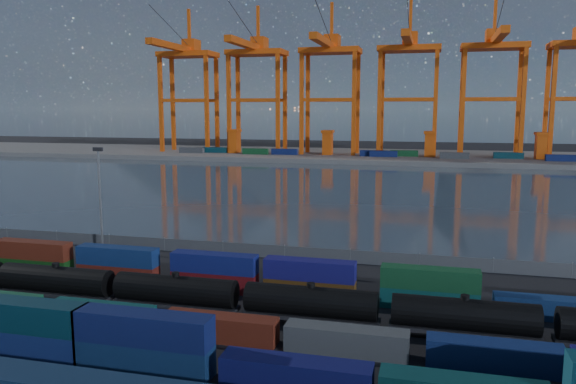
# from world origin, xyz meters

# --- Properties ---
(ground) EXTENTS (700.00, 700.00, 0.00)m
(ground) POSITION_xyz_m (0.00, 0.00, 0.00)
(ground) COLOR black
(ground) RESTS_ON ground
(harbor_water) EXTENTS (700.00, 700.00, 0.00)m
(harbor_water) POSITION_xyz_m (0.00, 105.00, 0.01)
(harbor_water) COLOR #34404B
(harbor_water) RESTS_ON ground
(far_quay) EXTENTS (700.00, 70.00, 2.00)m
(far_quay) POSITION_xyz_m (0.00, 210.00, 1.00)
(far_quay) COLOR #514F4C
(far_quay) RESTS_ON ground
(distant_mountains) EXTENTS (2470.00, 1100.00, 520.00)m
(distant_mountains) POSITION_xyz_m (63.02, 1600.00, 220.29)
(distant_mountains) COLOR #1E2630
(distant_mountains) RESTS_ON ground
(container_row_south) EXTENTS (114.31, 2.51, 5.35)m
(container_row_south) POSITION_xyz_m (-2.35, -10.96, 2.41)
(container_row_south) COLOR #46484C
(container_row_south) RESTS_ON ground
(container_row_mid) EXTENTS (139.74, 2.34, 4.99)m
(container_row_mid) POSITION_xyz_m (-14.28, -2.89, 1.46)
(container_row_mid) COLOR #45484B
(container_row_mid) RESTS_ON ground
(container_row_north) EXTENTS (140.39, 2.24, 4.77)m
(container_row_north) POSITION_xyz_m (0.44, 11.25, 2.09)
(container_row_north) COLOR #101B51
(container_row_north) RESTS_ON ground
(tanker_string) EXTENTS (138.61, 3.14, 4.49)m
(tanker_string) POSITION_xyz_m (24.81, 3.39, 2.25)
(tanker_string) COLOR black
(tanker_string) RESTS_ON ground
(waterfront_fence) EXTENTS (160.12, 0.12, 2.20)m
(waterfront_fence) POSITION_xyz_m (-0.00, 28.00, 1.00)
(waterfront_fence) COLOR #595B5E
(waterfront_fence) RESTS_ON ground
(yard_light_mast) EXTENTS (1.60, 0.40, 16.60)m
(yard_light_mast) POSITION_xyz_m (-30.00, 26.00, 9.30)
(yard_light_mast) COLOR slate
(yard_light_mast) RESTS_ON ground
(gantry_cranes) EXTENTS (202.05, 51.93, 70.33)m
(gantry_cranes) POSITION_xyz_m (-7.50, 203.13, 43.11)
(gantry_cranes) COLOR #E55410
(gantry_cranes) RESTS_ON ground
(quay_containers) EXTENTS (172.58, 10.99, 2.60)m
(quay_containers) POSITION_xyz_m (-11.00, 195.46, 3.30)
(quay_containers) COLOR navy
(quay_containers) RESTS_ON far_quay
(straddle_carriers) EXTENTS (140.00, 7.00, 11.10)m
(straddle_carriers) POSITION_xyz_m (-2.50, 200.00, 7.82)
(straddle_carriers) COLOR #E55410
(straddle_carriers) RESTS_ON far_quay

